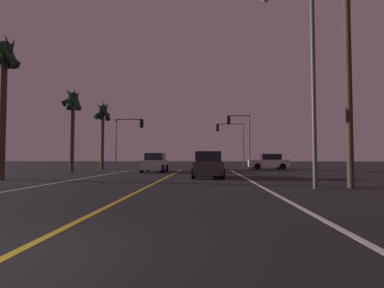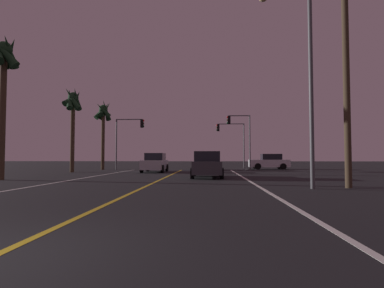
# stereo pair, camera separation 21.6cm
# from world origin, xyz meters

# --- Properties ---
(lane_edge_right) EXTENTS (0.16, 34.26, 0.01)m
(lane_edge_right) POSITION_xyz_m (5.10, 11.13, 0.00)
(lane_edge_right) COLOR silver
(lane_edge_right) RESTS_ON ground
(lane_edge_left) EXTENTS (0.16, 34.26, 0.01)m
(lane_edge_left) POSITION_xyz_m (-5.10, 11.13, 0.00)
(lane_edge_left) COLOR silver
(lane_edge_left) RESTS_ON ground
(lane_center_divider) EXTENTS (0.16, 34.26, 0.01)m
(lane_center_divider) POSITION_xyz_m (0.00, 11.13, 0.00)
(lane_center_divider) COLOR gold
(lane_center_divider) RESTS_ON ground
(car_ahead_far) EXTENTS (2.02, 4.30, 1.70)m
(car_ahead_far) POSITION_xyz_m (2.42, 28.01, 0.82)
(car_ahead_far) COLOR black
(car_ahead_far) RESTS_ON ground
(car_oncoming) EXTENTS (2.02, 4.30, 1.70)m
(car_oncoming) POSITION_xyz_m (-2.00, 23.54, 0.82)
(car_oncoming) COLOR black
(car_oncoming) RESTS_ON ground
(car_crossing_side) EXTENTS (4.30, 2.02, 1.70)m
(car_crossing_side) POSITION_xyz_m (9.54, 30.62, 0.82)
(car_crossing_side) COLOR black
(car_crossing_side) RESTS_ON ground
(car_lead_same_lane) EXTENTS (2.02, 4.30, 1.70)m
(car_lead_same_lane) POSITION_xyz_m (2.73, 16.27, 0.82)
(car_lead_same_lane) COLOR black
(car_lead_same_lane) RESTS_ON ground
(traffic_light_near_right) EXTENTS (2.50, 0.36, 5.79)m
(traffic_light_near_right) POSITION_xyz_m (6.05, 28.76, 4.24)
(traffic_light_near_right) COLOR #4C4C51
(traffic_light_near_right) RESTS_ON ground
(traffic_light_near_left) EXTENTS (3.11, 0.36, 5.47)m
(traffic_light_near_left) POSITION_xyz_m (-5.71, 28.76, 4.06)
(traffic_light_near_left) COLOR #4C4C51
(traffic_light_near_left) RESTS_ON ground
(traffic_light_far_right) EXTENTS (3.47, 0.36, 5.52)m
(traffic_light_far_right) POSITION_xyz_m (5.53, 34.26, 4.11)
(traffic_light_far_right) COLOR #4C4C51
(traffic_light_far_right) RESTS_ON ground
(street_lamp_right_near) EXTENTS (2.29, 0.44, 8.54)m
(street_lamp_right_near) POSITION_xyz_m (6.71, 9.37, 5.38)
(street_lamp_right_near) COLOR #4C4C51
(street_lamp_right_near) RESTS_ON ground
(utility_pole_right) EXTENTS (2.20, 0.28, 10.48)m
(utility_pole_right) POSITION_xyz_m (8.85, 9.78, 5.52)
(utility_pole_right) COLOR #423323
(utility_pole_right) RESTS_ON ground
(palm_tree_left_near) EXTENTS (2.11, 2.07, 8.65)m
(palm_tree_left_near) POSITION_xyz_m (-9.25, 13.43, 6.85)
(palm_tree_left_near) COLOR #473826
(palm_tree_left_near) RESTS_ON ground
(palm_tree_left_mid) EXTENTS (1.85, 2.09, 7.63)m
(palm_tree_left_mid) POSITION_xyz_m (-9.23, 22.63, 5.96)
(palm_tree_left_mid) COLOR #473826
(palm_tree_left_mid) RESTS_ON ground
(palm_tree_left_far) EXTENTS (2.00, 2.02, 7.46)m
(palm_tree_left_far) POSITION_xyz_m (-8.46, 28.30, 5.82)
(palm_tree_left_far) COLOR #473826
(palm_tree_left_far) RESTS_ON ground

